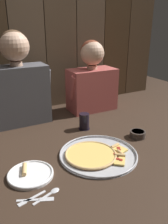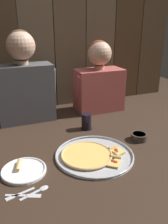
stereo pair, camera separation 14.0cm
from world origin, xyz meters
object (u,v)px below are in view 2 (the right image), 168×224
Objects in this scene: diner_left at (24,80)px; diner_right at (99,80)px; pizza_tray at (92,155)px; drinking_glass at (86,121)px; dinner_plate at (24,170)px; dipping_bowl at (139,136)px.

diner_left is 1.15× the size of diner_right.
drinking_glass reaches higher than pizza_tray.
diner_right is (0.71, 0.66, 0.25)m from dinner_plate.
drinking_glass is 0.44m from diner_right.
dipping_bowl is 0.16× the size of diner_left.
diner_right is at bearing 62.36° from pizza_tray.
dinner_plate is 0.59m from drinking_glass.
diner_left reaches higher than dipping_bowl.
drinking_glass is 0.53m from diner_left.
dinner_plate is 1.98× the size of drinking_glass.
diner_right reaches higher than dipping_bowl.
diner_right reaches higher than pizza_tray.
diner_left reaches higher than diner_right.
dipping_bowl is at bearing -89.18° from diner_right.
drinking_glass is at bearing -41.61° from diner_left.
drinking_glass is at bearing -127.14° from diner_right.
dipping_bowl is 0.18× the size of diner_right.
dinner_plate is 2.20× the size of dipping_bowl.
dinner_plate is 0.39× the size of diner_right.
drinking_glass is 0.17× the size of diner_left.
diner_left is at bearing 110.93° from pizza_tray.
diner_right is (-0.01, 0.58, 0.23)m from dipping_bowl.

